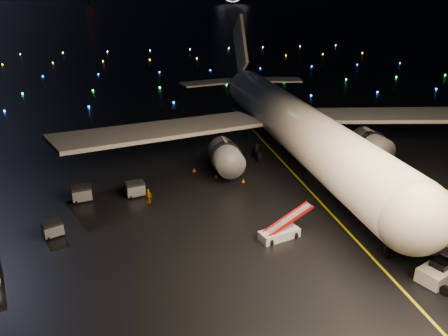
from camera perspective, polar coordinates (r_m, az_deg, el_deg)
The scene contains 14 objects.
ground at distance 330.35m, azimuth -11.40°, elevation 17.97°, with size 2000.00×2000.00×0.00m, color black.
lane_centre at distance 53.73m, azimuth 11.01°, elevation -2.78°, with size 0.25×80.00×0.02m, color yellow.
airliner at distance 62.57m, azimuth 8.07°, elevation 9.76°, with size 63.96×60.76×18.12m, color beige, non-canonical shape.
pushback_tug at distance 41.08m, azimuth 26.37°, elevation -11.85°, with size 3.91×2.05×1.86m, color silver.
belt_loader at distance 42.59m, azimuth 7.29°, elevation -7.43°, with size 5.83×1.59×2.83m, color silver, non-canonical shape.
crew_c at distance 49.97m, azimuth -9.84°, elevation -3.63°, with size 0.98×0.41×1.68m, color #FF9D00.
safety_cone_0 at distance 54.69m, azimuth 2.53°, elevation -1.63°, with size 0.44×0.44×0.50m, color #EB3A03.
safety_cone_1 at distance 55.98m, azimuth -1.06°, elevation -1.02°, with size 0.46×0.46×0.52m, color #EB3A03.
safety_cone_2 at distance 57.99m, azimuth -3.92°, elevation -0.20°, with size 0.49×0.49×0.56m, color #EB3A03.
safety_cone_3 at distance 68.78m, azimuth -21.03°, elevation 1.97°, with size 0.46×0.46×0.52m, color #EB3A03.
taxiway_lights at distance 137.54m, azimuth -8.94°, elevation 12.72°, with size 164.00×92.00×0.36m, color black, non-canonical shape.
baggage_cart_0 at distance 51.85m, azimuth -11.53°, elevation -2.71°, with size 2.09×1.46×1.77m, color gray.
baggage_cart_1 at distance 46.04m, azimuth -21.47°, elevation -7.44°, with size 1.82×1.28×1.55m, color gray.
baggage_cart_2 at distance 52.24m, azimuth -18.11°, elevation -3.20°, with size 2.12×1.48×1.80m, color gray.
Camera 1 is at (-8.17, -29.49, 22.39)m, focal length 35.00 mm.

